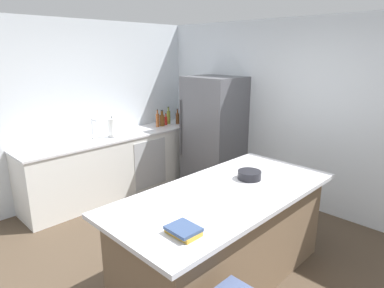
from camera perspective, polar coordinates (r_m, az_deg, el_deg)
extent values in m
plane|color=#4C3D2D|center=(3.70, -1.63, -20.10)|extent=(7.20, 7.20, 0.00)
cube|color=silver|center=(4.91, 17.68, 4.82)|extent=(6.00, 0.10, 2.60)
cube|color=silver|center=(5.14, -21.03, 4.98)|extent=(0.10, 6.00, 2.60)
cube|color=silver|center=(5.33, -12.37, -3.47)|extent=(0.63, 2.95, 0.90)
cube|color=silver|center=(5.20, -12.67, 1.38)|extent=(0.66, 2.98, 0.03)
cube|color=#B2B5BA|center=(5.28, -7.11, -3.39)|extent=(0.01, 0.60, 0.75)
cube|color=#7A6047|center=(3.32, 5.56, -15.66)|extent=(0.91, 2.09, 0.88)
cube|color=silver|center=(3.11, 5.79, -8.42)|extent=(1.07, 2.29, 0.04)
cube|color=#56565B|center=(5.32, 3.75, 1.84)|extent=(0.84, 0.71, 1.79)
cylinder|color=#4C4C51|center=(5.29, -2.02, 2.79)|extent=(0.02, 0.02, 0.89)
cylinder|color=silver|center=(5.06, -16.57, 1.01)|extent=(0.05, 0.05, 0.02)
cylinder|color=silver|center=(5.02, -16.70, 2.66)|extent=(0.02, 0.02, 0.28)
cylinder|color=silver|center=(4.95, -16.47, 3.91)|extent=(0.14, 0.02, 0.02)
cylinder|color=gray|center=(5.09, -13.43, 1.27)|extent=(0.14, 0.14, 0.01)
cylinder|color=white|center=(5.06, -13.53, 2.77)|extent=(0.11, 0.11, 0.26)
cylinder|color=gray|center=(5.03, -13.64, 4.43)|extent=(0.02, 0.02, 0.04)
cylinder|color=#19381E|center=(5.98, -1.45, 5.04)|extent=(0.07, 0.07, 0.26)
cylinder|color=#19381E|center=(5.95, -1.46, 6.63)|extent=(0.03, 0.03, 0.08)
cylinder|color=black|center=(5.95, -1.47, 7.05)|extent=(0.03, 0.03, 0.01)
cylinder|color=#8CB79E|center=(5.86, -1.67, 4.61)|extent=(0.07, 0.07, 0.22)
cylinder|color=#8CB79E|center=(5.84, -1.68, 5.93)|extent=(0.03, 0.03, 0.06)
cylinder|color=black|center=(5.83, -1.69, 6.25)|extent=(0.03, 0.03, 0.01)
cylinder|color=#5B3319|center=(5.82, -2.49, 4.37)|extent=(0.06, 0.06, 0.19)
cylinder|color=#5B3319|center=(5.79, -2.50, 5.61)|extent=(0.03, 0.03, 0.06)
cylinder|color=black|center=(5.79, -2.51, 5.98)|extent=(0.03, 0.03, 0.01)
cylinder|color=olive|center=(5.86, -4.05, 4.58)|extent=(0.06, 0.06, 0.22)
cylinder|color=olive|center=(5.83, -4.07, 5.95)|extent=(0.03, 0.03, 0.07)
cylinder|color=black|center=(5.82, -4.08, 6.33)|extent=(0.03, 0.03, 0.01)
cylinder|color=red|center=(5.76, -4.48, 3.98)|extent=(0.05, 0.05, 0.14)
cylinder|color=red|center=(5.74, -4.50, 4.93)|extent=(0.02, 0.02, 0.05)
cylinder|color=black|center=(5.73, -4.51, 5.25)|extent=(0.02, 0.02, 0.01)
cylinder|color=brown|center=(5.69, -5.16, 4.03)|extent=(0.09, 0.09, 0.18)
cylinder|color=brown|center=(5.66, -5.19, 5.30)|extent=(0.04, 0.04, 0.07)
cylinder|color=black|center=(5.66, -5.20, 5.73)|extent=(0.04, 0.04, 0.01)
cylinder|color=#994C23|center=(5.62, -5.93, 4.04)|extent=(0.06, 0.06, 0.22)
cylinder|color=#994C23|center=(5.60, -5.97, 5.46)|extent=(0.03, 0.03, 0.07)
cylinder|color=black|center=(5.59, -5.98, 5.85)|extent=(0.03, 0.03, 0.01)
cube|color=gold|center=(2.42, -1.49, -14.87)|extent=(0.24, 0.16, 0.03)
cube|color=#334770|center=(2.41, -1.49, -14.30)|extent=(0.23, 0.20, 0.02)
cylinder|color=black|center=(3.41, 9.81, -5.25)|extent=(0.24, 0.24, 0.08)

